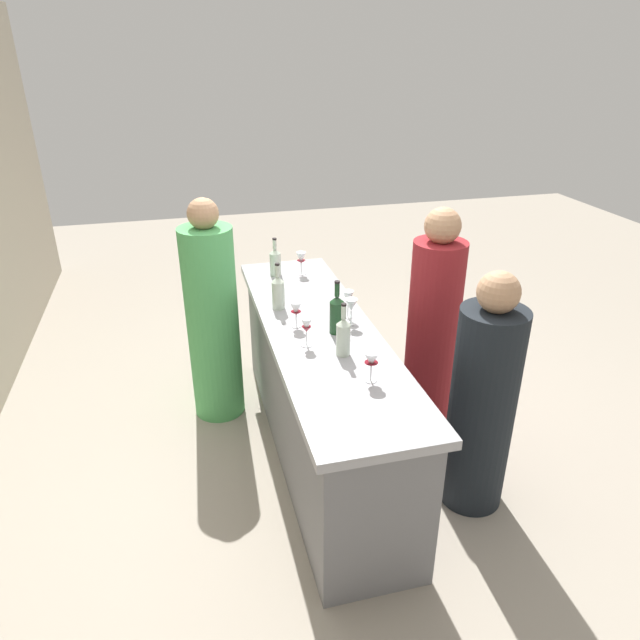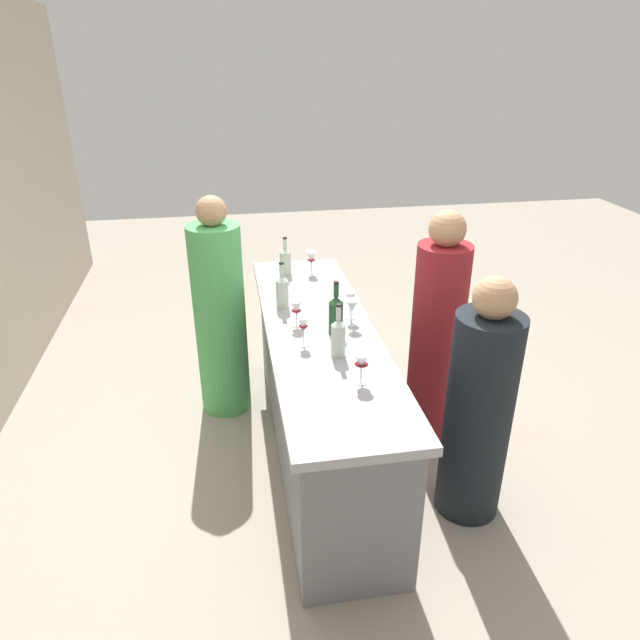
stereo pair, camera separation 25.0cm
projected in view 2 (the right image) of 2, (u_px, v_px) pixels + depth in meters
The scene contains 15 objects.
ground_plane at pixel (320, 450), 3.78m from camera, with size 12.00×12.00×0.00m, color #9E9384.
bar_counter at pixel (320, 391), 3.58m from camera, with size 2.39×0.64×0.90m.
wine_bottle_leftmost_clear_pale at pixel (338, 336), 3.03m from camera, with size 0.08×0.08×0.30m.
wine_bottle_second_left_olive_green at pixel (336, 314), 3.27m from camera, with size 0.08×0.08×0.32m.
wine_bottle_center_clear_pale at pixel (282, 290), 3.60m from camera, with size 0.08×0.08×0.30m.
wine_bottle_second_right_clear_pale at pixel (285, 260), 4.14m from camera, with size 0.08×0.08×0.28m.
wine_glass_near_left at pixel (350, 300), 3.45m from camera, with size 0.07×0.07×0.17m.
wine_glass_near_center at pixel (352, 307), 3.36m from camera, with size 0.08×0.08×0.16m.
wine_glass_near_right at pixel (361, 362), 2.78m from camera, with size 0.08×0.08×0.16m.
wine_glass_far_left at pixel (311, 259), 4.14m from camera, with size 0.07×0.07×0.17m.
wine_glass_far_center at pixel (303, 326), 3.14m from camera, with size 0.07×0.07×0.17m.
wine_glass_far_right at pixel (296, 309), 3.36m from camera, with size 0.07×0.07×0.16m.
person_left_guest at pixel (478, 411), 3.04m from camera, with size 0.41×0.41×1.42m.
person_center_guest at pixel (436, 340), 3.60m from camera, with size 0.37×0.37×1.57m.
person_right_guest at pixel (220, 317), 3.94m from camera, with size 0.39×0.39×1.57m.
Camera 2 is at (-2.99, 0.51, 2.41)m, focal length 32.02 mm.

